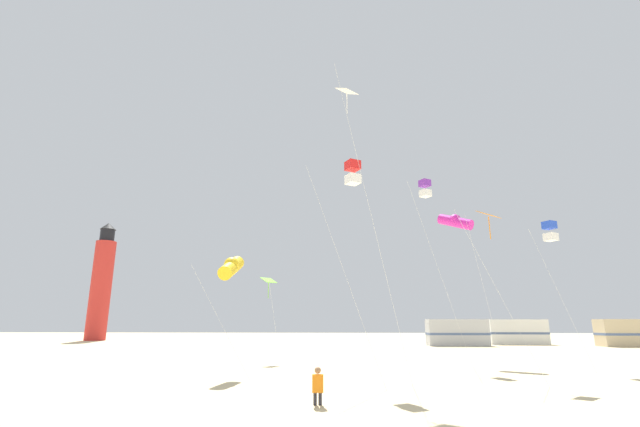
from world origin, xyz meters
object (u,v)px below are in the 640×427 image
kite_flyer_standing (318,385)px  rv_van_tan (631,333)px  rv_van_silver (457,333)px  kite_tube_gold (231,267)px  kite_diamond_white (349,103)px  kite_diamond_lime (269,283)px  kite_box_violet (425,189)px  rv_van_white (517,332)px  kite_diamond_orange (489,220)px  kite_box_blue (550,231)px  lighthouse_distant (101,284)px  kite_box_scarlet (353,173)px  kite_tube_magenta (455,221)px

kite_flyer_standing → rv_van_tan: 46.73m
rv_van_silver → kite_tube_gold: bearing=-123.4°
kite_diamond_white → kite_diamond_lime: (-5.43, 9.65, -7.93)m
kite_diamond_white → kite_box_violet: size_ratio=1.20×
rv_van_white → kite_diamond_orange: bearing=-108.9°
kite_diamond_orange → kite_tube_gold: 12.78m
kite_flyer_standing → kite_tube_gold: kite_tube_gold is taller
rv_van_white → rv_van_tan: same height
kite_box_blue → lighthouse_distant: bearing=142.9°
rv_van_silver → rv_van_white: size_ratio=0.99×
kite_diamond_white → rv_van_silver: kite_diamond_white is taller
rv_van_tan → kite_diamond_white: bearing=-135.0°
kite_box_blue → rv_van_white: size_ratio=1.25×
kite_box_scarlet → kite_tube_magenta: size_ratio=1.02×
rv_van_tan → lighthouse_distant: bearing=169.9°
kite_box_blue → rv_van_silver: (0.19, 24.28, -6.24)m
kite_box_violet → kite_box_blue: 7.75m
kite_box_blue → kite_tube_magenta: bearing=140.0°
kite_diamond_white → lighthouse_distant: 54.63m
rv_van_tan → kite_tube_gold: bearing=-142.2°
kite_diamond_orange → kite_box_blue: 7.11m
rv_van_silver → rv_van_white: bearing=23.4°
kite_box_scarlet → kite_box_blue: 12.96m
kite_box_scarlet → rv_van_white: 39.49m
kite_diamond_lime → kite_box_blue: size_ratio=0.66×
kite_flyer_standing → kite_tube_gold: bearing=-60.6°
kite_tube_magenta → rv_van_tan: bearing=41.7°
kite_diamond_orange → kite_diamond_white: kite_diamond_white is taller
rv_van_white → rv_van_tan: 10.99m
kite_tube_magenta → rv_van_tan: 31.20m
kite_flyer_standing → lighthouse_distant: size_ratio=0.07×
lighthouse_distant → rv_van_tan: (65.06, -11.69, -6.45)m
rv_van_tan → kite_box_blue: bearing=-127.3°
kite_diamond_lime → kite_box_violet: bearing=-8.2°
rv_van_silver → rv_van_white: 8.47m
kite_flyer_standing → rv_van_tan: (31.01, 34.96, 0.78)m
kite_box_blue → rv_van_white: (7.90, 27.78, -6.24)m
kite_flyer_standing → kite_diamond_white: size_ratio=0.08×
kite_box_blue → rv_van_white: bearing=74.1°
rv_van_tan → kite_box_scarlet: bearing=-135.2°
kite_box_blue → kite_tube_gold: bearing=-167.6°
kite_flyer_standing → kite_diamond_orange: size_ratio=0.15×
kite_box_scarlet → rv_van_silver: (11.71, 29.92, -8.07)m
rv_van_tan → rv_van_silver: bearing=178.5°
kite_box_scarlet → kite_diamond_white: kite_diamond_white is taller
rv_van_silver → kite_box_scarlet: bearing=-112.4°
kite_diamond_white → kite_tube_magenta: bearing=53.1°
kite_box_violet → kite_diamond_orange: bearing=-78.2°
kite_box_violet → lighthouse_distant: lighthouse_distant is taller
kite_box_scarlet → lighthouse_distant: (-35.39, 41.14, -1.62)m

